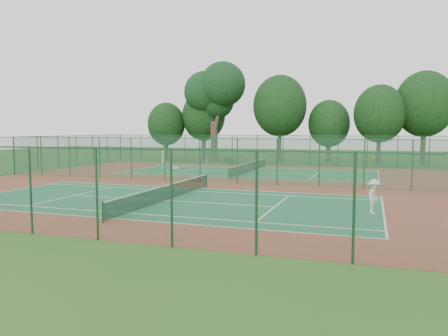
{
  "coord_description": "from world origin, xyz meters",
  "views": [
    {
      "loc": [
        11.23,
        -31.77,
        4.16
      ],
      "look_at": [
        1.97,
        -4.45,
        1.6
      ],
      "focal_mm": 35.0,
      "sensor_mm": 36.0,
      "label": 1
    }
  ],
  "objects": [
    {
      "name": "court_near",
      "position": [
        0.0,
        -9.0,
        0.01
      ],
      "size": [
        23.77,
        10.97,
        0.01
      ],
      "primitive_type": "cube",
      "color": "#1E613D",
      "rests_on": "red_pad"
    },
    {
      "name": "evergreen_row",
      "position": [
        0.5,
        24.25,
        0.0
      ],
      "size": [
        39.0,
        5.0,
        12.0
      ],
      "primitive_type": null,
      "color": "black",
      "rests_on": "ground"
    },
    {
      "name": "fence_south",
      "position": [
        0.0,
        -18.0,
        1.76
      ],
      "size": [
        40.0,
        0.09,
        3.5
      ],
      "color": "#164424",
      "rests_on": "ground"
    },
    {
      "name": "court_far",
      "position": [
        0.0,
        9.0,
        0.01
      ],
      "size": [
        23.77,
        10.97,
        0.01
      ],
      "primitive_type": "cube",
      "color": "#226C3C",
      "rests_on": "red_pad"
    },
    {
      "name": "stray_ball_b",
      "position": [
        2.82,
        -0.93,
        0.04
      ],
      "size": [
        0.07,
        0.07,
        0.07
      ],
      "primitive_type": "sphere",
      "color": "gold",
      "rests_on": "red_pad"
    },
    {
      "name": "bench",
      "position": [
        -4.67,
        17.17,
        0.42
      ],
      "size": [
        1.32,
        0.84,
        0.79
      ],
      "rotation": [
        0.0,
        0.0,
        0.4
      ],
      "color": "#13361B",
      "rests_on": "red_pad"
    },
    {
      "name": "big_tree",
      "position": [
        -8.67,
        23.22,
        9.2
      ],
      "size": [
        8.46,
        6.19,
        12.99
      ],
      "color": "#3D2B21",
      "rests_on": "ground"
    },
    {
      "name": "player_far",
      "position": [
        -9.93,
        10.24,
        0.97
      ],
      "size": [
        0.61,
        0.78,
        1.9
      ],
      "primitive_type": "imported",
      "rotation": [
        0.0,
        0.0,
        -1.33
      ],
      "color": "white",
      "rests_on": "court_far"
    },
    {
      "name": "red_pad",
      "position": [
        0.0,
        0.0,
        0.01
      ],
      "size": [
        40.0,
        36.0,
        0.01
      ],
      "primitive_type": "cube",
      "color": "brown",
      "rests_on": "ground"
    },
    {
      "name": "player_near",
      "position": [
        11.38,
        -9.37,
        0.87
      ],
      "size": [
        0.88,
        1.22,
        1.71
      ],
      "primitive_type": "imported",
      "rotation": [
        0.0,
        0.0,
        1.33
      ],
      "color": "silver",
      "rests_on": "court_near"
    },
    {
      "name": "tennis_net_far",
      "position": [
        0.0,
        9.0,
        0.54
      ],
      "size": [
        0.1,
        12.9,
        0.97
      ],
      "color": "#13361C",
      "rests_on": "ground"
    },
    {
      "name": "stray_ball_a",
      "position": [
        -0.14,
        -0.57,
        0.04
      ],
      "size": [
        0.07,
        0.07,
        0.07
      ],
      "primitive_type": "sphere",
      "color": "#BBCA2F",
      "rests_on": "red_pad"
    },
    {
      "name": "ground",
      "position": [
        0.0,
        0.0,
        0.0
      ],
      "size": [
        120.0,
        120.0,
        0.0
      ],
      "primitive_type": "plane",
      "color": "#295119",
      "rests_on": "ground"
    },
    {
      "name": "trash_bin",
      "position": [
        -7.64,
        17.57,
        0.42
      ],
      "size": [
        0.47,
        0.47,
        0.82
      ],
      "primitive_type": "cylinder",
      "rotation": [
        0.0,
        0.0,
        0.03
      ],
      "color": "slate",
      "rests_on": "red_pad"
    },
    {
      "name": "tennis_net_near",
      "position": [
        0.0,
        -9.0,
        0.54
      ],
      "size": [
        0.1,
        12.9,
        0.97
      ],
      "color": "#13351D",
      "rests_on": "ground"
    },
    {
      "name": "stray_ball_c",
      "position": [
        2.16,
        -0.25,
        0.04
      ],
      "size": [
        0.07,
        0.07,
        0.07
      ],
      "primitive_type": "sphere",
      "color": "#C4DA32",
      "rests_on": "red_pad"
    },
    {
      "name": "kit_bag",
      "position": [
        -8.24,
        9.64,
        0.18
      ],
      "size": [
        0.98,
        0.66,
        0.34
      ],
      "primitive_type": "cube",
      "rotation": [
        0.0,
        0.0,
        -0.38
      ],
      "color": "silver",
      "rests_on": "red_pad"
    },
    {
      "name": "fence_divider",
      "position": [
        0.0,
        0.0,
        1.76
      ],
      "size": [
        40.0,
        0.09,
        3.5
      ],
      "color": "#194B2B",
      "rests_on": "ground"
    },
    {
      "name": "fence_north",
      "position": [
        0.0,
        18.0,
        1.76
      ],
      "size": [
        40.0,
        0.09,
        3.5
      ],
      "color": "#17472C",
      "rests_on": "ground"
    },
    {
      "name": "fence_west",
      "position": [
        -20.0,
        0.0,
        1.76
      ],
      "size": [
        0.09,
        36.0,
        3.5
      ],
      "rotation": [
        0.0,
        0.0,
        1.57
      ],
      "color": "#194D34",
      "rests_on": "ground"
    }
  ]
}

